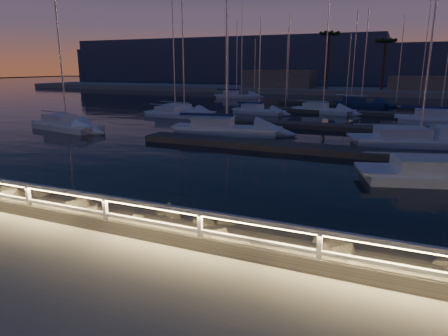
{
  "coord_description": "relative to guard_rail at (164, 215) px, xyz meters",
  "views": [
    {
      "loc": [
        5.33,
        -8.41,
        4.55
      ],
      "look_at": [
        -0.08,
        4.0,
        1.11
      ],
      "focal_mm": 32.0,
      "sensor_mm": 36.0,
      "label": 1
    }
  ],
  "objects": [
    {
      "name": "ground",
      "position": [
        0.07,
        0.0,
        -0.77
      ],
      "size": [
        400.0,
        400.0,
        0.0
      ],
      "primitive_type": "plane",
      "color": "gray",
      "rests_on": "ground"
    },
    {
      "name": "harbor_water",
      "position": [
        0.07,
        31.22,
        -1.74
      ],
      "size": [
        400.0,
        440.0,
        0.6
      ],
      "color": "black",
      "rests_on": "ground"
    },
    {
      "name": "guard_rail",
      "position": [
        0.0,
        0.0,
        0.0
      ],
      "size": [
        44.11,
        0.12,
        1.06
      ],
      "color": "silver",
      "rests_on": "ground"
    },
    {
      "name": "riprap",
      "position": [
        2.85,
        1.45,
        -0.98
      ],
      "size": [
        37.96,
        3.05,
        1.41
      ],
      "color": "#666157",
      "rests_on": "ground"
    },
    {
      "name": "floating_docks",
      "position": [
        0.07,
        32.5,
        -1.17
      ],
      "size": [
        22.0,
        36.0,
        0.4
      ],
      "color": "#5E554E",
      "rests_on": "ground"
    },
    {
      "name": "far_shore",
      "position": [
        -0.06,
        74.05,
        -0.48
      ],
      "size": [
        160.0,
        14.0,
        5.2
      ],
      "color": "gray",
      "rests_on": "ground"
    },
    {
      "name": "palm_left",
      "position": [
        -7.93,
        72.0,
        9.36
      ],
      "size": [
        3.0,
        3.0,
        11.2
      ],
      "color": "#4D3624",
      "rests_on": "ground"
    },
    {
      "name": "palm_center",
      "position": [
        2.07,
        73.0,
        8.01
      ],
      "size": [
        3.0,
        3.0,
        9.7
      ],
      "color": "#4D3624",
      "rests_on": "ground"
    },
    {
      "name": "distant_hills",
      "position": [
        -22.06,
        133.69,
        3.96
      ],
      "size": [
        230.0,
        37.5,
        18.0
      ],
      "color": "#3A435A",
      "rests_on": "ground"
    },
    {
      "name": "sailboat_a",
      "position": [
        -20.13,
        16.82,
        -0.92
      ],
      "size": [
        7.65,
        3.58,
        12.64
      ],
      "rotation": [
        0.0,
        0.0,
        -0.2
      ],
      "color": "white",
      "rests_on": "ground"
    },
    {
      "name": "sailboat_b",
      "position": [
        -7.08,
        20.14,
        -0.91
      ],
      "size": [
        8.8,
        3.97,
        14.51
      ],
      "rotation": [
        0.0,
        0.0,
        0.18
      ],
      "color": "white",
      "rests_on": "ground"
    },
    {
      "name": "sailboat_d",
      "position": [
        7.78,
        11.94,
        -0.95
      ],
      "size": [
        8.75,
        4.68,
        14.27
      ],
      "rotation": [
        0.0,
        0.0,
        0.28
      ],
      "color": "white",
      "rests_on": "ground"
    },
    {
      "name": "sailboat_e",
      "position": [
        -16.13,
        29.8,
        -0.93
      ],
      "size": [
        7.36,
        3.31,
        12.19
      ],
      "rotation": [
        0.0,
        0.0,
        -0.17
      ],
      "color": "white",
      "rests_on": "ground"
    },
    {
      "name": "sailboat_f",
      "position": [
        -16.27,
        28.09,
        -0.97
      ],
      "size": [
        7.08,
        2.61,
        11.83
      ],
      "rotation": [
        0.0,
        0.0,
        -0.07
      ],
      "color": "white",
      "rests_on": "ground"
    },
    {
      "name": "sailboat_g",
      "position": [
        9.39,
        33.53,
        -0.91
      ],
      "size": [
        9.13,
        2.91,
        15.39
      ],
      "rotation": [
        0.0,
        0.0,
        -0.01
      ],
      "color": "white",
      "rests_on": "ground"
    },
    {
      "name": "sailboat_h",
      "position": [
        6.64,
        20.97,
        -0.93
      ],
      "size": [
        9.45,
        5.14,
        15.41
      ],
      "rotation": [
        0.0,
        0.0,
        0.29
      ],
      "color": "white",
      "rests_on": "ground"
    },
    {
      "name": "sailboat_i",
      "position": [
        -9.14,
        34.29,
        -0.98
      ],
      "size": [
        6.3,
        2.71,
        10.46
      ],
      "rotation": [
        0.0,
        0.0,
        -0.15
      ],
      "color": "white",
      "rests_on": "ground"
    },
    {
      "name": "sailboat_j",
      "position": [
        -2.73,
        38.14,
        -0.96
      ],
      "size": [
        7.38,
        3.86,
        12.12
      ],
      "rotation": [
        0.0,
        0.0,
        -0.27
      ],
      "color": "white",
      "rests_on": "ground"
    },
    {
      "name": "sailboat_m",
      "position": [
        -20.12,
        54.92,
        -0.92
      ],
      "size": [
        7.66,
        4.7,
        12.74
      ],
      "rotation": [
        0.0,
        0.0,
        0.38
      ],
      "color": "white",
      "rests_on": "ground"
    },
    {
      "name": "sailboat_n",
      "position": [
        0.42,
        49.44,
        -0.95
      ],
      "size": [
        7.61,
        3.77,
        12.49
      ],
      "rotation": [
        0.0,
        0.0,
        -0.23
      ],
      "color": "navy",
      "rests_on": "ground"
    }
  ]
}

